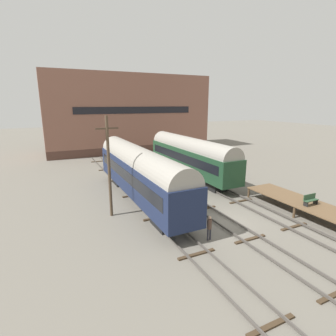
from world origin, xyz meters
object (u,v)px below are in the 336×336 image
(person_worker, at_px, (209,226))
(utility_pole, at_px, (109,166))
(bench, at_px, (310,199))
(train_car_green, at_px, (190,154))
(train_car_navy, at_px, (139,170))

(person_worker, xyz_separation_m, utility_pole, (-5.09, 6.97, 3.24))
(person_worker, distance_m, utility_pole, 9.22)
(bench, bearing_deg, train_car_green, 100.24)
(train_car_green, relative_size, bench, 12.52)
(train_car_navy, xyz_separation_m, bench, (11.43, -9.68, -1.48))
(train_car_navy, relative_size, bench, 13.45)
(utility_pole, bearing_deg, person_worker, -53.86)
(bench, distance_m, utility_pole, 16.73)
(train_car_green, height_order, train_car_navy, train_car_navy)
(train_car_green, relative_size, utility_pole, 2.11)
(bench, distance_m, person_worker, 9.69)
(bench, relative_size, person_worker, 0.78)
(train_car_navy, height_order, bench, train_car_navy)
(train_car_navy, relative_size, utility_pole, 2.26)
(train_car_navy, distance_m, utility_pole, 4.26)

